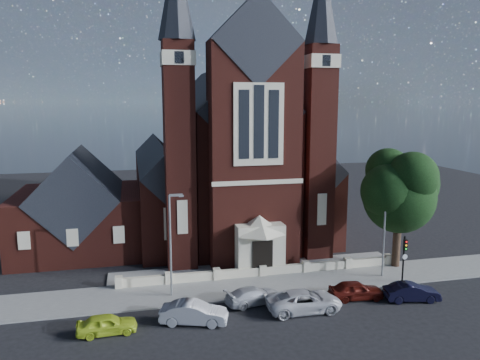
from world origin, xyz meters
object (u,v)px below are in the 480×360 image
object	(u,v)px
church	(224,160)
traffic_signal	(404,253)
street_lamp_left	(171,239)
parish_hall	(79,211)
car_navy	(412,292)
car_white_suv	(304,301)
car_lime_van	(107,324)
street_lamp_right	(386,225)
car_silver_b	(253,295)
car_silver_a	(194,313)
street_tree	(402,193)
car_dark_red	(356,290)

from	to	relation	value
church	traffic_signal	bearing A→B (deg)	-61.80
street_lamp_left	traffic_signal	distance (m)	19.08
parish_hall	car_navy	xyz separation A→B (m)	(25.65, -18.89, -3.33)
traffic_signal	car_white_suv	world-z (taller)	traffic_signal
car_lime_van	car_white_suv	size ratio (longest dim) A/B	0.70
parish_hall	street_lamp_right	world-z (taller)	parish_hall
parish_hall	car_lime_van	bearing A→B (deg)	-79.81
church	car_silver_b	bearing A→B (deg)	-95.68
traffic_signal	car_silver_a	world-z (taller)	traffic_signal
street_lamp_right	car_navy	world-z (taller)	street_lamp_right
traffic_signal	car_silver_b	bearing A→B (deg)	-175.33
car_lime_van	car_silver_a	bearing A→B (deg)	-91.00
car_white_suv	parish_hall	bearing A→B (deg)	43.09
street_tree	car_dark_red	distance (m)	10.73
street_tree	car_white_suv	distance (m)	14.55
traffic_signal	street_tree	bearing A→B (deg)	64.05
street_lamp_left	car_navy	xyz separation A→B (m)	(17.56, -4.89, -3.92)
church	car_dark_red	xyz separation A→B (m)	(5.69, -22.56, -7.48)
car_dark_red	car_lime_van	bearing A→B (deg)	99.47
street_lamp_right	church	bearing A→B (deg)	118.04
church	street_lamp_left	bearing A→B (deg)	-112.66
traffic_signal	car_lime_van	bearing A→B (deg)	-171.92
street_lamp_left	car_silver_a	distance (m)	6.22
parish_hall	street_tree	distance (m)	31.27
car_lime_van	street_tree	bearing A→B (deg)	-77.64
street_tree	car_white_suv	size ratio (longest dim) A/B	1.95
car_lime_van	car_white_suv	xyz separation A→B (m)	(13.69, 0.23, 0.11)
street_lamp_right	car_white_suv	distance (m)	10.85
car_dark_red	car_navy	bearing A→B (deg)	-102.32
church	street_lamp_right	world-z (taller)	church
church	street_tree	size ratio (longest dim) A/B	3.26
car_navy	car_silver_a	bearing A→B (deg)	99.65
car_silver_a	parish_hall	bearing A→B (deg)	42.84
car_dark_red	church	bearing A→B (deg)	19.56
car_silver_b	car_dark_red	bearing A→B (deg)	-110.11
church	car_lime_van	bearing A→B (deg)	-117.83
car_dark_red	street_lamp_left	bearing A→B (deg)	80.49
street_lamp_right	car_dark_red	bearing A→B (deg)	-140.54
car_silver_b	car_white_suv	xyz separation A→B (m)	(3.24, -2.04, 0.13)
car_lime_van	car_silver_b	size ratio (longest dim) A/B	0.88
car_lime_van	car_navy	world-z (taller)	car_navy
street_lamp_left	car_silver_a	size ratio (longest dim) A/B	1.77
street_tree	street_lamp_left	world-z (taller)	street_tree
street_tree	church	bearing A→B (deg)	126.17
parish_hall	car_silver_a	world-z (taller)	parish_hall
parish_hall	car_white_suv	distance (m)	25.53
parish_hall	car_dark_red	size ratio (longest dim) A/B	2.94
car_silver_b	car_silver_a	bearing A→B (deg)	101.17
church	car_silver_a	distance (m)	25.80
car_lime_van	car_dark_red	distance (m)	18.34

